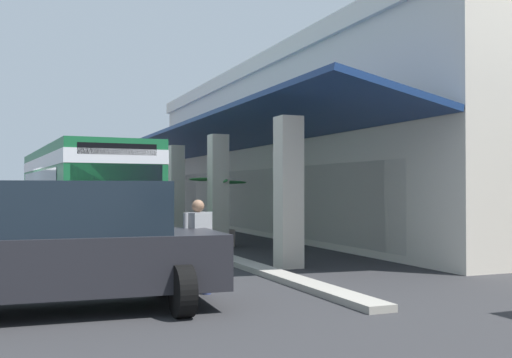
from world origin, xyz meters
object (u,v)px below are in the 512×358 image
transit_bus (80,188)px  potted_palm (217,229)px  pedestrian (198,241)px  parked_suv_charcoal (60,244)px

transit_bus → potted_palm: bearing=65.0°
pedestrian → parked_suv_charcoal: bearing=-73.3°
parked_suv_charcoal → pedestrian: parked_suv_charcoal is taller
transit_bus → potted_palm: (1.90, 4.08, -1.30)m
pedestrian → potted_palm: size_ratio=0.72×
potted_palm → parked_suv_charcoal: bearing=-31.1°
parked_suv_charcoal → transit_bus: bearing=172.9°
parked_suv_charcoal → potted_palm: size_ratio=2.12×
transit_bus → pedestrian: transit_bus is taller
parked_suv_charcoal → potted_palm: (-9.04, 5.45, -0.46)m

